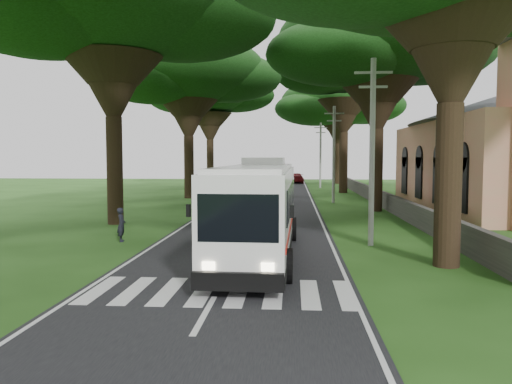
% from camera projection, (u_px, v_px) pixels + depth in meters
% --- Properties ---
extents(ground, '(140.00, 140.00, 0.00)m').
position_uv_depth(ground, '(227.00, 276.00, 16.05)').
color(ground, '#214714').
rests_on(ground, ground).
extents(road, '(8.00, 120.00, 0.04)m').
position_uv_depth(road, '(267.00, 203.00, 40.92)').
color(road, black).
rests_on(road, ground).
extents(crosswalk, '(8.00, 3.00, 0.01)m').
position_uv_depth(crosswalk, '(217.00, 293.00, 14.06)').
color(crosswalk, silver).
rests_on(crosswalk, ground).
extents(property_wall, '(0.35, 50.00, 1.20)m').
position_uv_depth(property_wall, '(380.00, 198.00, 39.23)').
color(property_wall, '#383533').
rests_on(property_wall, ground).
extents(church, '(14.00, 24.00, 11.60)m').
position_uv_depth(church, '(512.00, 142.00, 35.83)').
color(church, '#E0846D').
rests_on(church, ground).
extents(pole_near, '(1.60, 0.24, 8.00)m').
position_uv_depth(pole_near, '(372.00, 149.00, 21.32)').
color(pole_near, gray).
rests_on(pole_near, ground).
extents(pole_mid, '(1.60, 0.24, 8.00)m').
position_uv_depth(pole_mid, '(334.00, 153.00, 41.22)').
color(pole_mid, gray).
rests_on(pole_mid, ground).
extents(pole_far, '(1.60, 0.24, 8.00)m').
position_uv_depth(pole_far, '(320.00, 154.00, 61.12)').
color(pole_far, gray).
rests_on(pole_far, ground).
extents(tree_l_mida, '(15.29, 15.29, 15.75)m').
position_uv_depth(tree_l_mida, '(111.00, 3.00, 27.70)').
color(tree_l_mida, black).
rests_on(tree_l_mida, ground).
extents(tree_l_midb, '(14.19, 14.19, 14.79)m').
position_uv_depth(tree_l_midb, '(188.00, 71.00, 45.63)').
color(tree_l_midb, black).
rests_on(tree_l_midb, ground).
extents(tree_l_far, '(13.68, 13.68, 15.25)m').
position_uv_depth(tree_l_far, '(210.00, 91.00, 63.57)').
color(tree_l_far, black).
rests_on(tree_l_far, ground).
extents(tree_r_mida, '(14.11, 14.11, 14.83)m').
position_uv_depth(tree_r_mida, '(378.00, 43.00, 34.54)').
color(tree_r_mida, black).
rests_on(tree_r_mida, ground).
extents(tree_r_midb, '(12.89, 12.89, 16.06)m').
position_uv_depth(tree_r_midb, '(345.00, 69.00, 52.38)').
color(tree_r_midb, black).
rests_on(tree_r_midb, ground).
extents(tree_r_far, '(16.24, 16.24, 15.10)m').
position_uv_depth(tree_r_far, '(338.00, 102.00, 70.32)').
color(tree_r_far, black).
rests_on(tree_r_far, ground).
extents(coach_bus, '(3.00, 11.93, 3.50)m').
position_uv_depth(coach_bus, '(258.00, 208.00, 19.08)').
color(coach_bus, white).
rests_on(coach_bus, ground).
extents(distant_car_a, '(3.05, 4.69, 1.49)m').
position_uv_depth(distant_car_a, '(261.00, 183.00, 58.90)').
color(distant_car_a, silver).
rests_on(distant_car_a, road).
extents(distant_car_b, '(2.37, 4.73, 1.49)m').
position_uv_depth(distant_car_b, '(252.00, 181.00, 62.58)').
color(distant_car_b, navy).
rests_on(distant_car_b, road).
extents(distant_car_c, '(2.38, 5.06, 1.43)m').
position_uv_depth(distant_car_c, '(296.00, 178.00, 72.62)').
color(distant_car_c, maroon).
rests_on(distant_car_c, road).
extents(pedestrian, '(0.50, 0.64, 1.54)m').
position_uv_depth(pedestrian, '(121.00, 225.00, 22.54)').
color(pedestrian, black).
rests_on(pedestrian, ground).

